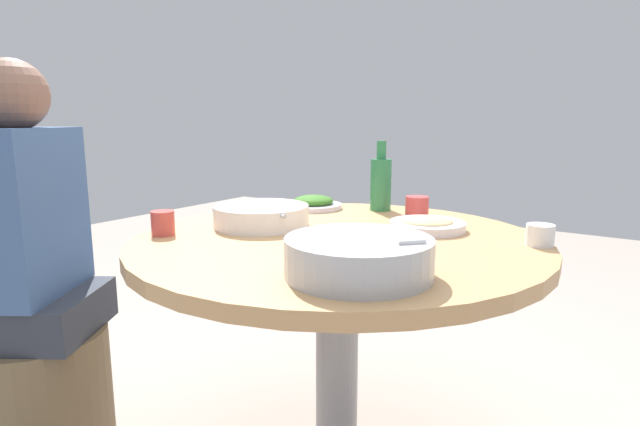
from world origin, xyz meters
name	(u,v)px	position (x,y,z in m)	size (l,w,h in m)	color
round_dining_table	(337,279)	(0.00, 0.00, 0.61)	(1.10, 1.10, 0.73)	#99999E
rice_bowl	(359,256)	(0.28, 0.22, 0.77)	(0.30, 0.30, 0.09)	#B2B5BA
soup_bowl	(261,216)	(0.01, -0.26, 0.76)	(0.28, 0.28, 0.06)	white
dish_noodles	(427,224)	(-0.21, 0.17, 0.75)	(0.21, 0.21, 0.04)	white
dish_greens	(313,203)	(-0.32, -0.30, 0.75)	(0.20, 0.20, 0.05)	silver
green_bottle	(381,183)	(-0.42, -0.09, 0.83)	(0.07, 0.07, 0.24)	#2F7D49
tea_cup_near	(417,206)	(-0.39, 0.06, 0.77)	(0.08, 0.08, 0.07)	#CA4344
tea_cup_far	(540,235)	(-0.19, 0.47, 0.76)	(0.07, 0.07, 0.05)	white
tea_cup_side	(163,223)	(0.25, -0.40, 0.77)	(0.06, 0.06, 0.07)	#CC4840
stool_for_diner_left	(44,404)	(0.46, -0.73, 0.22)	(0.38, 0.38, 0.44)	brown
diner_left	(25,224)	(0.46, -0.73, 0.76)	(0.45, 0.46, 0.76)	#2D333D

